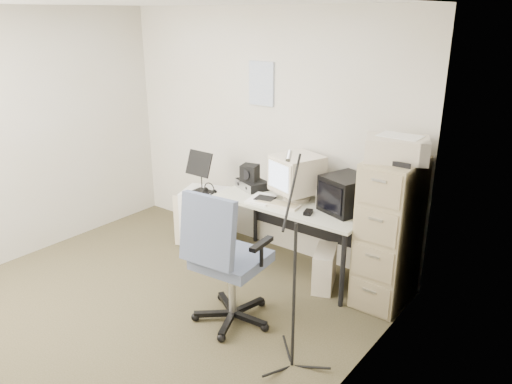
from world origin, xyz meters
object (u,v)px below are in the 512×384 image
Objects in this scene: office_chair at (232,257)px; side_cart at (207,217)px; filing_cabinet at (389,233)px; desk at (293,236)px.

office_chair is 1.88× the size of side_cart.
office_chair is (-0.87, -1.06, -0.07)m from filing_cabinet.
filing_cabinet is 2.10× the size of side_cart.
side_cart is at bearing 135.27° from office_chair.
office_chair is 1.55m from side_cart.
filing_cabinet is at bearing 45.62° from office_chair.
desk is at bearing -178.19° from filing_cabinet.
filing_cabinet is at bearing -18.66° from side_cart.
filing_cabinet is 2.07m from side_cart.
office_chair reaches higher than desk.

